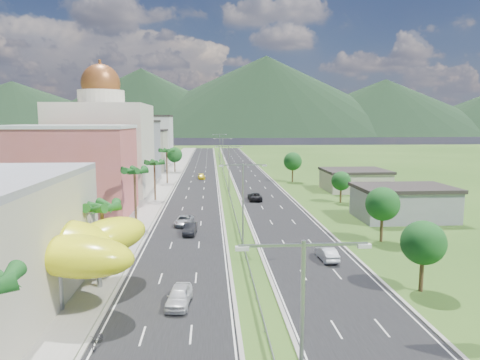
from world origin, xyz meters
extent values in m
plane|color=#2D5119|center=(0.00, 0.00, 0.00)|extent=(500.00, 500.00, 0.00)
cube|color=black|center=(-7.50, 90.00, 0.02)|extent=(11.00, 260.00, 0.04)
cube|color=black|center=(7.50, 90.00, 0.02)|extent=(11.00, 260.00, 0.04)
cube|color=gray|center=(-17.00, 90.00, 0.06)|extent=(7.00, 260.00, 0.12)
cube|color=gray|center=(0.00, 72.00, 0.62)|extent=(0.08, 216.00, 0.28)
cube|color=gray|center=(0.00, 174.00, 0.35)|extent=(0.10, 0.12, 0.70)
cylinder|color=gray|center=(0.00, -25.00, 5.50)|extent=(0.20, 0.20, 11.00)
cube|color=gray|center=(-1.44, -25.00, 10.80)|extent=(2.88, 0.12, 0.12)
cube|color=gray|center=(1.44, -25.00, 10.80)|extent=(2.88, 0.12, 0.12)
cube|color=silver|center=(-2.72, -25.00, 10.70)|extent=(0.60, 0.25, 0.18)
cube|color=silver|center=(2.72, -25.00, 10.70)|extent=(0.60, 0.25, 0.18)
cylinder|color=gray|center=(0.00, 10.00, 5.50)|extent=(0.20, 0.20, 11.00)
cube|color=gray|center=(-1.44, 10.00, 10.80)|extent=(2.88, 0.12, 0.12)
cube|color=gray|center=(1.44, 10.00, 10.80)|extent=(2.88, 0.12, 0.12)
cube|color=silver|center=(-2.72, 10.00, 10.70)|extent=(0.60, 0.25, 0.18)
cube|color=silver|center=(2.72, 10.00, 10.70)|extent=(0.60, 0.25, 0.18)
cylinder|color=gray|center=(0.00, 50.00, 5.50)|extent=(0.20, 0.20, 11.00)
cube|color=gray|center=(-1.44, 50.00, 10.80)|extent=(2.88, 0.12, 0.12)
cube|color=gray|center=(1.44, 50.00, 10.80)|extent=(2.88, 0.12, 0.12)
cube|color=silver|center=(-2.72, 50.00, 10.70)|extent=(0.60, 0.25, 0.18)
cube|color=silver|center=(2.72, 50.00, 10.70)|extent=(0.60, 0.25, 0.18)
cylinder|color=gray|center=(0.00, 95.00, 5.50)|extent=(0.20, 0.20, 11.00)
cube|color=gray|center=(-1.44, 95.00, 10.80)|extent=(2.88, 0.12, 0.12)
cube|color=gray|center=(1.44, 95.00, 10.80)|extent=(2.88, 0.12, 0.12)
cube|color=silver|center=(-2.72, 95.00, 10.70)|extent=(0.60, 0.25, 0.18)
cube|color=silver|center=(2.72, 95.00, 10.70)|extent=(0.60, 0.25, 0.18)
cylinder|color=gray|center=(0.00, 140.00, 5.50)|extent=(0.20, 0.20, 11.00)
cube|color=gray|center=(-1.44, 140.00, 10.80)|extent=(2.88, 0.12, 0.12)
cube|color=gray|center=(1.44, 140.00, 10.80)|extent=(2.88, 0.12, 0.12)
cube|color=silver|center=(-2.72, 140.00, 10.70)|extent=(0.60, 0.25, 0.18)
cube|color=silver|center=(2.72, 140.00, 10.70)|extent=(0.60, 0.25, 0.18)
cylinder|color=gray|center=(-24.00, -2.00, 2.00)|extent=(0.50, 0.50, 4.00)
cylinder|color=gray|center=(-17.00, -7.00, 2.00)|extent=(0.50, 0.50, 4.00)
cylinder|color=gray|center=(-15.00, -2.00, 2.00)|extent=(0.50, 0.50, 4.00)
cube|color=#CA5D53|center=(-28.00, 32.00, 7.50)|extent=(20.00, 15.00, 15.00)
cube|color=beige|center=(-28.00, 55.00, 10.00)|extent=(20.00, 20.00, 20.00)
cylinder|color=beige|center=(-28.00, 55.00, 21.50)|extent=(10.00, 10.00, 3.00)
sphere|color=brown|center=(-28.00, 55.00, 24.50)|extent=(8.40, 8.40, 8.40)
cube|color=gray|center=(-27.00, 80.00, 8.00)|extent=(16.00, 15.00, 16.00)
cube|color=#B5AE95|center=(-27.00, 102.00, 6.50)|extent=(16.00, 15.00, 13.00)
cube|color=silver|center=(-27.00, 125.00, 9.00)|extent=(16.00, 15.00, 18.00)
cube|color=gray|center=(28.00, 25.00, 2.50)|extent=(15.00, 10.00, 5.00)
cube|color=#B5AE95|center=(30.00, 55.00, 2.20)|extent=(14.00, 12.00, 4.40)
cylinder|color=#47301C|center=(-15.50, 2.00, 3.75)|extent=(0.36, 0.36, 7.50)
cylinder|color=#47301C|center=(-15.50, 22.00, 4.50)|extent=(0.36, 0.36, 9.00)
cylinder|color=#47301C|center=(-15.50, 45.00, 4.00)|extent=(0.36, 0.36, 8.00)
cylinder|color=#47301C|center=(-15.50, 70.00, 4.40)|extent=(0.36, 0.36, 8.80)
cylinder|color=#47301C|center=(-15.50, 95.00, 2.45)|extent=(0.40, 0.40, 4.90)
sphere|color=#19501C|center=(-15.50, 95.00, 5.60)|extent=(4.90, 4.90, 4.90)
cylinder|color=#47301C|center=(16.00, -5.00, 2.10)|extent=(0.40, 0.40, 4.20)
sphere|color=#19501C|center=(16.00, -5.00, 4.80)|extent=(4.20, 4.20, 4.20)
cylinder|color=#47301C|center=(19.00, 12.00, 2.27)|extent=(0.40, 0.40, 4.55)
sphere|color=#19501C|center=(19.00, 12.00, 5.20)|extent=(4.55, 4.55, 4.55)
cylinder|color=#47301C|center=(22.00, 40.00, 1.92)|extent=(0.40, 0.40, 3.85)
sphere|color=#19501C|center=(22.00, 40.00, 4.40)|extent=(3.85, 3.85, 3.85)
cylinder|color=#47301C|center=(18.00, 70.00, 2.45)|extent=(0.40, 0.40, 4.90)
sphere|color=#19501C|center=(18.00, 70.00, 5.60)|extent=(4.90, 4.90, 4.90)
imported|color=silver|center=(-6.93, -6.61, 0.88)|extent=(2.43, 5.07, 1.67)
imported|color=black|center=(-7.11, 17.59, 0.84)|extent=(1.97, 4.93, 1.59)
imported|color=#989A9F|center=(-8.29, 23.06, 0.77)|extent=(3.06, 5.51, 1.46)
imported|color=gold|center=(-6.62, 77.39, 0.73)|extent=(2.37, 4.89, 1.37)
imported|color=#B9BCC1|center=(9.48, 4.70, 0.81)|extent=(1.91, 4.78, 1.55)
imported|color=black|center=(5.03, 43.50, 0.83)|extent=(2.68, 5.73, 1.59)
imported|color=black|center=(-12.30, -13.29, 0.66)|extent=(0.83, 1.98, 1.23)
camera|label=1|loc=(-4.06, -42.95, 16.17)|focal=32.00mm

